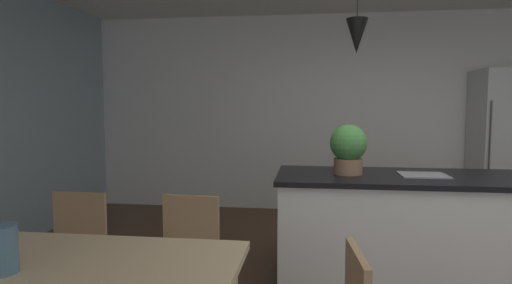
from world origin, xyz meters
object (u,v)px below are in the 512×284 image
Objects in this scene: dining_table at (42,282)px; potted_plant_on_island at (348,148)px; chair_far_right at (185,261)px; vase_on_dining_table at (0,249)px; kitchen_island at (402,229)px; chair_far_left at (70,256)px; refrigerator at (507,147)px.

potted_plant_on_island is (1.48, 1.78, 0.44)m from dining_table.
vase_on_dining_table reaches higher than chair_far_right.
potted_plant_on_island reaches higher than kitchen_island.
chair_far_left is at bearing -153.08° from potted_plant_on_island.
chair_far_right is at bearing -0.01° from chair_far_left.
refrigerator reaches higher than potted_plant_on_island.
chair_far_right is 1.58m from potted_plant_on_island.
chair_far_left is 4.28× the size of vase_on_dining_table.
chair_far_left is at bearing -143.07° from refrigerator.
dining_table is 0.94m from chair_far_left.
vase_on_dining_table is at bearing -130.73° from potted_plant_on_island.
refrigerator is at bearing 46.43° from vase_on_dining_table.
chair_far_left is 0.43× the size of kitchen_island.
chair_far_left is at bearing 179.99° from chair_far_right.
chair_far_left and chair_far_right have the same top height.
kitchen_island is at bearing 0.00° from potted_plant_on_island.
refrigerator is 2.94m from potted_plant_on_island.
refrigerator reaches higher than vase_on_dining_table.
chair_far_right is (0.39, 0.83, -0.20)m from dining_table.
refrigerator is (1.67, 2.04, 0.49)m from kitchen_island.
potted_plant_on_island reaches higher than vase_on_dining_table.
chair_far_right is 1.12m from vase_on_dining_table.
potted_plant_on_island is (-2.11, -2.04, 0.17)m from refrigerator.
kitchen_island is 0.79m from potted_plant_on_island.
chair_far_right is at bearing 60.68° from vase_on_dining_table.
refrigerator is 5.39m from vase_on_dining_table.
refrigerator is (3.97, 2.98, 0.48)m from chair_far_left.
refrigerator is at bearing 44.04° from potted_plant_on_island.
potted_plant_on_island reaches higher than dining_table.
kitchen_island is 5.02× the size of potted_plant_on_island.
kitchen_island is at bearing 42.32° from vase_on_dining_table.
refrigerator reaches higher than kitchen_island.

